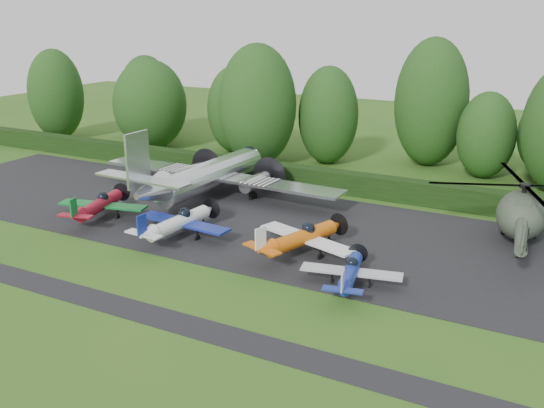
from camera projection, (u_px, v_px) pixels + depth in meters
The scene contains 18 objects.
ground at pixel (193, 271), 39.34m from camera, with size 160.00×160.00×0.00m, color #285518.
apron at pixel (266, 225), 47.76m from camera, with size 70.00×18.00×0.01m, color black.
taxiway_verge at pixel (132, 310), 34.28m from camera, with size 70.00×2.00×0.00m, color black.
hedgerow at pixel (321, 190), 57.03m from camera, with size 90.00×1.60×2.00m, color black.
transport_plane at pixel (208, 175), 53.66m from camera, with size 24.45×18.75×7.84m.
light_plane_red at pixel (100, 205), 48.79m from camera, with size 7.41×7.80×2.85m.
light_plane_white at pixel (179, 222), 44.65m from camera, with size 7.76×8.16×2.98m.
light_plane_orange at pixel (302, 238), 41.60m from camera, with size 7.90×8.31×3.04m.
light_plane_blue at pixel (351, 272), 36.79m from camera, with size 6.24×6.56×2.40m.
helicopter at pixel (522, 211), 43.76m from camera, with size 13.43×15.72×4.33m.
tree_0 at pixel (486, 135), 59.85m from camera, with size 5.71×5.71×8.63m.
tree_1 at pixel (147, 97), 78.99m from camera, with size 7.01×7.01×10.60m.
tree_2 at pixel (257, 105), 64.13m from camera, with size 8.29×8.29×12.94m.
tree_5 at pixel (56, 95), 77.50m from camera, with size 6.92×6.92×11.50m.
tree_6 at pixel (328, 116), 65.14m from camera, with size 6.47×6.47×10.56m.
tree_7 at pixel (150, 105), 72.16m from camera, with size 8.73×8.73×10.69m.
tree_10 at pixel (234, 110), 70.51m from camera, with size 6.35×6.35×10.06m.
tree_11 at pixel (431, 103), 63.96m from camera, with size 7.72×7.72×13.56m.
Camera 1 is at (21.31, -29.56, 16.28)m, focal length 40.00 mm.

